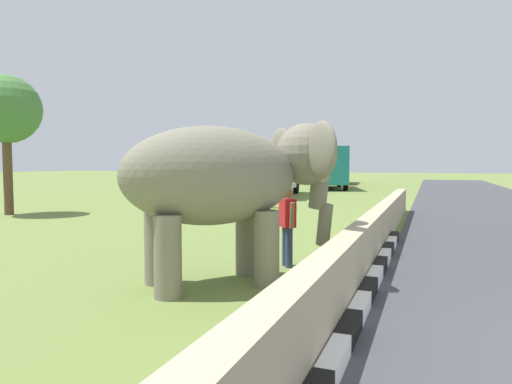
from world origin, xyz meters
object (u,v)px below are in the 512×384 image
Objects in this scene: elephant at (231,178)px; cow_mid at (262,192)px; bus_white at (273,165)px; bus_red at (334,164)px; bus_teal at (329,164)px; cow_near at (276,190)px; person_handler at (287,222)px.

elephant reaches higher than cow_mid.
bus_red is (20.15, -0.04, 0.00)m from bus_white.
elephant is 12.33m from cow_mid.
bus_teal is at bearing 3.24° from cow_mid.
cow_near is at bearing -175.88° from bus_teal.
cow_mid is at bearing -176.76° from bus_teal.
bus_white is 20.15m from bus_red.
bus_white is (19.50, 7.04, 1.15)m from person_handler.
person_handler is 30.07m from bus_teal.
elephant reaches higher than cow_near.
elephant is at bearing -162.07° from cow_mid.
bus_white is at bearing 19.84° from person_handler.
cow_mid is (-9.39, -2.71, -1.21)m from bus_white.
cow_mid is (-1.41, 0.20, 0.00)m from cow_near.
person_handler is 40.28m from bus_red.
person_handler is (1.57, -0.55, -0.93)m from elephant.
bus_white is 0.96× the size of bus_red.
bus_white and bus_teal have the same top height.
bus_teal is 4.72× the size of cow_mid.
elephant is 0.42× the size of bus_teal.
person_handler is at bearing -156.82° from cow_mid.
elephant is at bearing -171.11° from bus_red.
elephant is 31.50m from bus_teal.
person_handler is 11.01m from cow_mid.
bus_red is (10.10, 1.57, 0.00)m from bus_teal.
bus_red reaches higher than cow_near.
cow_mid is at bearing -163.92° from bus_white.
bus_white is 4.51× the size of cow_mid.
cow_near is (-18.02, -1.30, -1.21)m from bus_teal.
bus_red is at bearing 5.16° from cow_mid.
bus_red reaches higher than person_handler.
cow_mid is (10.12, 4.33, -0.06)m from person_handler.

